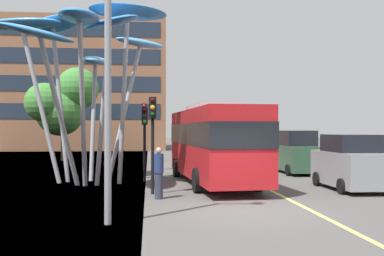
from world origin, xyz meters
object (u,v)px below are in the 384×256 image
at_px(red_bus, 213,140).
at_px(traffic_light_kerb_far, 145,128).
at_px(street_lamp, 123,46).
at_px(leaf_sculpture, 80,40).
at_px(traffic_light_kerb_near, 153,124).
at_px(traffic_light_opposite, 145,126).
at_px(pedestrian, 159,173).
at_px(traffic_light_island_mid, 144,122).
at_px(car_parked_mid, 350,164).
at_px(car_parked_far, 297,153).

height_order(red_bus, traffic_light_kerb_far, red_bus).
distance_m(traffic_light_kerb_far, street_lamp, 9.70).
bearing_deg(street_lamp, leaf_sculpture, 105.34).
relative_size(leaf_sculpture, traffic_light_kerb_near, 2.44).
xyz_separation_m(traffic_light_kerb_near, traffic_light_kerb_far, (-0.34, 4.19, -0.13)).
height_order(traffic_light_opposite, pedestrian, traffic_light_opposite).
relative_size(traffic_light_kerb_near, traffic_light_island_mid, 0.92).
bearing_deg(traffic_light_opposite, traffic_light_kerb_far, -89.55).
xyz_separation_m(leaf_sculpture, traffic_light_island_mid, (2.75, 6.42, -3.56)).
height_order(street_lamp, pedestrian, street_lamp).
relative_size(car_parked_mid, car_parked_far, 0.98).
relative_size(traffic_light_opposite, car_parked_far, 0.89).
bearing_deg(car_parked_far, car_parked_mid, -90.27).
bearing_deg(traffic_light_kerb_near, pedestrian, -79.54).
distance_m(traffic_light_kerb_near, car_parked_far, 11.11).
bearing_deg(leaf_sculpture, traffic_light_kerb_far, 15.56).
bearing_deg(traffic_light_opposite, leaf_sculpture, -101.58).
relative_size(traffic_light_kerb_near, traffic_light_kerb_far, 1.06).
bearing_deg(car_parked_mid, traffic_light_kerb_near, -175.25).
xyz_separation_m(traffic_light_kerb_far, street_lamp, (-0.46, -9.46, 2.08)).
distance_m(car_parked_far, pedestrian, 11.66).
distance_m(traffic_light_kerb_near, car_parked_mid, 8.18).
xyz_separation_m(traffic_light_kerb_near, pedestrian, (0.21, -1.12, -1.73)).
relative_size(red_bus, traffic_light_kerb_far, 2.99).
bearing_deg(car_parked_mid, traffic_light_kerb_far, 157.09).
bearing_deg(car_parked_mid, traffic_light_opposite, 117.65).
height_order(traffic_light_opposite, street_lamp, street_lamp).
distance_m(red_bus, traffic_light_kerb_near, 4.24).
height_order(traffic_light_kerb_near, traffic_light_kerb_far, traffic_light_kerb_near).
bearing_deg(traffic_light_kerb_far, car_parked_far, 21.76).
relative_size(car_parked_far, pedestrian, 2.32).
bearing_deg(traffic_light_kerb_far, car_parked_mid, -22.91).
bearing_deg(traffic_light_island_mid, pedestrian, -86.71).
bearing_deg(car_parked_mid, car_parked_far, 89.73).
bearing_deg(car_parked_mid, leaf_sculpture, 166.26).
height_order(leaf_sculpture, traffic_light_kerb_far, leaf_sculpture).
bearing_deg(traffic_light_island_mid, street_lamp, -91.41).
xyz_separation_m(traffic_light_opposite, street_lamp, (-0.36, -22.04, 1.91)).
height_order(traffic_light_island_mid, car_parked_far, traffic_light_island_mid).
height_order(red_bus, traffic_light_opposite, traffic_light_opposite).
bearing_deg(street_lamp, traffic_light_island_mid, 88.59).
bearing_deg(red_bus, traffic_light_island_mid, 115.31).
bearing_deg(traffic_light_kerb_far, traffic_light_island_mid, 90.87).
bearing_deg(leaf_sculpture, traffic_light_kerb_near, -46.94).
xyz_separation_m(traffic_light_opposite, pedestrian, (0.64, -17.88, -1.77)).
xyz_separation_m(car_parked_far, street_lamp, (-8.82, -12.80, 3.49)).
xyz_separation_m(red_bus, traffic_light_kerb_far, (-3.05, 1.01, 0.57)).
distance_m(traffic_light_island_mid, traffic_light_opposite, 6.95).
distance_m(traffic_light_kerb_far, traffic_light_opposite, 12.58).
xyz_separation_m(traffic_light_kerb_far, car_parked_mid, (8.33, -3.52, -1.46)).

